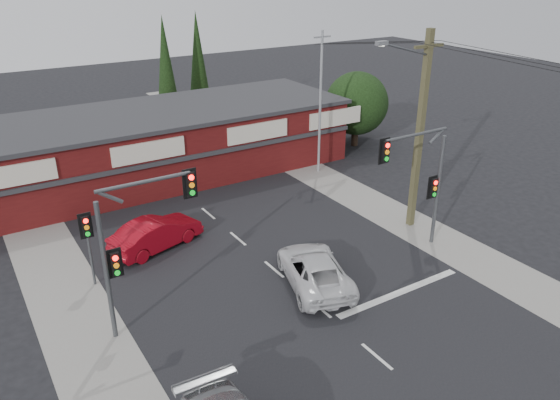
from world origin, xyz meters
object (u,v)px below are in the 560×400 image
white_suv (314,269)px  shop_building (144,145)px  red_sedan (156,233)px  utility_pole (419,126)px

white_suv → shop_building: shop_building is taller
red_sedan → utility_pole: bearing=-128.5°
red_sedan → utility_pole: 13.79m
utility_pole → shop_building: bearing=123.8°
red_sedan → shop_building: shop_building is taller
white_suv → red_sedan: red_sedan is taller
white_suv → shop_building: 16.15m
red_sedan → white_suv: bearing=-162.7°
white_suv → shop_building: (-1.86, 15.98, 1.42)m
red_sedan → utility_pole: (12.10, -4.71, 4.63)m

